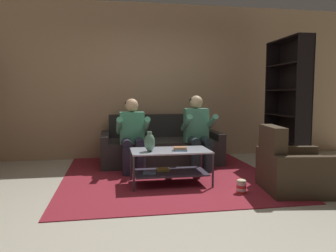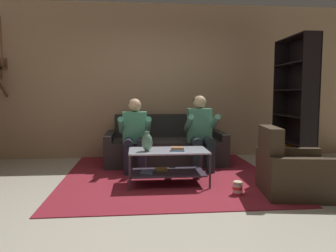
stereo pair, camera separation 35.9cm
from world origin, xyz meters
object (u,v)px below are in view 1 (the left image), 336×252
at_px(bookshelf, 287,114).
at_px(popcorn_tub, 241,186).
at_px(vase, 150,142).
at_px(armchair, 294,170).
at_px(person_seated_right, 198,129).
at_px(coffee_table, 169,162).
at_px(person_seated_left, 132,132).
at_px(couch, 160,147).
at_px(book_stack, 180,149).

bearing_deg(bookshelf, popcorn_tub, -133.72).
xyz_separation_m(vase, armchair, (1.75, -0.51, -0.32)).
xyz_separation_m(person_seated_right, armchair, (0.86, -1.41, -0.38)).
height_order(bookshelf, armchair, bookshelf).
bearing_deg(popcorn_tub, coffee_table, 144.65).
xyz_separation_m(person_seated_left, bookshelf, (2.66, 0.12, 0.25)).
xyz_separation_m(couch, popcorn_tub, (0.70, -1.95, -0.19)).
xyz_separation_m(person_seated_left, coffee_table, (0.44, -0.82, -0.31)).
bearing_deg(vase, armchair, -16.41).
bearing_deg(popcorn_tub, person_seated_right, 97.35).
relative_size(person_seated_right, vase, 4.56).
height_order(coffee_table, vase, vase).
bearing_deg(armchair, popcorn_tub, 178.08).
height_order(person_seated_left, armchair, person_seated_left).
distance_m(person_seated_right, coffee_table, 1.08).
distance_m(person_seated_left, coffee_table, 0.98).
height_order(couch, person_seated_left, person_seated_left).
relative_size(coffee_table, bookshelf, 0.49).
bearing_deg(person_seated_right, armchair, -58.51).
height_order(couch, vase, couch).
xyz_separation_m(couch, person_seated_left, (-0.52, -0.57, 0.35)).
relative_size(book_stack, popcorn_tub, 1.10).
xyz_separation_m(vase, popcorn_tub, (1.06, -0.49, -0.50)).
height_order(couch, person_seated_right, person_seated_right).
relative_size(couch, book_stack, 10.33).
bearing_deg(coffee_table, couch, 86.41).
bearing_deg(couch, book_stack, -88.22).
height_order(book_stack, armchair, armchair).
relative_size(couch, armchair, 2.21).
height_order(person_seated_right, bookshelf, bookshelf).
height_order(person_seated_right, popcorn_tub, person_seated_right).
xyz_separation_m(coffee_table, vase, (-0.27, -0.07, 0.28)).
bearing_deg(coffee_table, popcorn_tub, -35.35).
distance_m(person_seated_left, armchair, 2.40).
bearing_deg(couch, vase, -103.85).
relative_size(armchair, popcorn_tub, 5.12).
relative_size(coffee_table, vase, 4.01).
relative_size(vase, book_stack, 1.32).
bearing_deg(armchair, bookshelf, 63.75).
bearing_deg(bookshelf, armchair, -116.25).
bearing_deg(vase, popcorn_tub, -24.83).
height_order(vase, book_stack, vase).
bearing_deg(person_seated_right, bookshelf, 4.13).
relative_size(bookshelf, armchair, 2.31).
bearing_deg(person_seated_left, popcorn_tub, -48.43).
bearing_deg(book_stack, person_seated_right, 62.00).
relative_size(person_seated_right, popcorn_tub, 6.58).
distance_m(person_seated_left, book_stack, 1.07).
xyz_separation_m(person_seated_left, armchair, (1.91, -1.40, -0.36)).
relative_size(couch, vase, 7.85).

